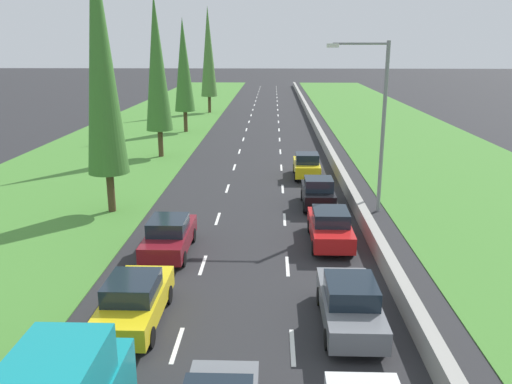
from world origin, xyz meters
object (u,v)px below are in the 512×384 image
(grey_sedan_right_lane, at_px, (350,303))
(maroon_sedan_left_lane, at_px, (169,236))
(yellow_hatchback_right_lane, at_px, (307,165))
(poplar_tree_fourth, at_px, (184,65))
(poplar_tree_third, at_px, (157,64))
(street_light_mast, at_px, (377,115))
(poplar_tree_fifth, at_px, (208,52))
(yellow_sedan_left_lane, at_px, (134,301))
(black_hatchback_right_lane, at_px, (318,193))
(red_sedan_right_lane, at_px, (330,227))
(poplar_tree_second, at_px, (100,56))

(grey_sedan_right_lane, height_order, maroon_sedan_left_lane, same)
(grey_sedan_right_lane, relative_size, yellow_hatchback_right_lane, 1.15)
(maroon_sedan_left_lane, relative_size, yellow_hatchback_right_lane, 1.15)
(grey_sedan_right_lane, relative_size, poplar_tree_fourth, 0.39)
(poplar_tree_third, xyz_separation_m, poplar_tree_fourth, (-0.03, 12.64, -0.59))
(yellow_hatchback_right_lane, bearing_deg, street_light_mast, -67.39)
(poplar_tree_third, relative_size, poplar_tree_fifth, 0.93)
(street_light_mast, bearing_deg, poplar_tree_fourth, 118.62)
(yellow_sedan_left_lane, bearing_deg, poplar_tree_fourth, 96.82)
(poplar_tree_fourth, bearing_deg, maroon_sedan_left_lane, -81.98)
(poplar_tree_third, bearing_deg, yellow_sedan_left_lane, -80.02)
(poplar_tree_fourth, bearing_deg, black_hatchback_right_lane, -65.85)
(yellow_sedan_left_lane, bearing_deg, poplar_tree_fifth, 94.23)
(black_hatchback_right_lane, relative_size, poplar_tree_fourth, 0.34)
(maroon_sedan_left_lane, relative_size, street_light_mast, 0.50)
(yellow_sedan_left_lane, relative_size, poplar_tree_fifth, 0.33)
(red_sedan_right_lane, bearing_deg, poplar_tree_third, 121.70)
(poplar_tree_fifth, bearing_deg, red_sedan_right_lane, -76.86)
(maroon_sedan_left_lane, xyz_separation_m, black_hatchback_right_lane, (7.00, 7.04, 0.02))
(poplar_tree_fourth, bearing_deg, street_light_mast, -61.38)
(maroon_sedan_left_lane, xyz_separation_m, street_light_mast, (9.90, 6.37, 4.42))
(maroon_sedan_left_lane, relative_size, poplar_tree_third, 0.35)
(black_hatchback_right_lane, bearing_deg, poplar_tree_third, 131.06)
(maroon_sedan_left_lane, distance_m, street_light_mast, 12.57)
(black_hatchback_right_lane, xyz_separation_m, poplar_tree_third, (-11.63, 13.35, 6.55))
(maroon_sedan_left_lane, height_order, poplar_tree_fourth, poplar_tree_fourth)
(grey_sedan_right_lane, distance_m, poplar_tree_fifth, 56.71)
(poplar_tree_second, relative_size, poplar_tree_fourth, 1.25)
(yellow_hatchback_right_lane, xyz_separation_m, poplar_tree_third, (-11.41, 6.54, 6.55))
(yellow_hatchback_right_lane, relative_size, poplar_tree_third, 0.31)
(yellow_sedan_left_lane, distance_m, poplar_tree_second, 14.59)
(grey_sedan_right_lane, distance_m, yellow_hatchback_right_lane, 19.80)
(poplar_tree_second, relative_size, poplar_tree_fifth, 1.05)
(maroon_sedan_left_lane, xyz_separation_m, poplar_tree_third, (-4.63, 20.39, 6.58))
(maroon_sedan_left_lane, height_order, poplar_tree_fifth, poplar_tree_fifth)
(red_sedan_right_lane, height_order, black_hatchback_right_lane, black_hatchback_right_lane)
(black_hatchback_right_lane, relative_size, poplar_tree_third, 0.31)
(grey_sedan_right_lane, distance_m, poplar_tree_third, 29.52)
(yellow_hatchback_right_lane, distance_m, poplar_tree_fourth, 23.12)
(poplar_tree_second, xyz_separation_m, poplar_tree_fourth, (-0.38, 27.24, -1.45))
(poplar_tree_fifth, bearing_deg, poplar_tree_third, -91.11)
(poplar_tree_fifth, relative_size, street_light_mast, 1.52)
(grey_sedan_right_lane, bearing_deg, red_sedan_right_lane, 88.98)
(red_sedan_right_lane, distance_m, poplar_tree_fifth, 49.61)
(yellow_sedan_left_lane, distance_m, yellow_hatchback_right_lane, 20.97)
(red_sedan_right_lane, xyz_separation_m, yellow_sedan_left_lane, (-7.08, -7.40, 0.00))
(poplar_tree_fourth, bearing_deg, poplar_tree_fifth, 87.92)
(poplar_tree_third, height_order, poplar_tree_fourth, poplar_tree_third)
(poplar_tree_fourth, height_order, street_light_mast, poplar_tree_fourth)
(black_hatchback_right_lane, bearing_deg, maroon_sedan_left_lane, -134.84)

